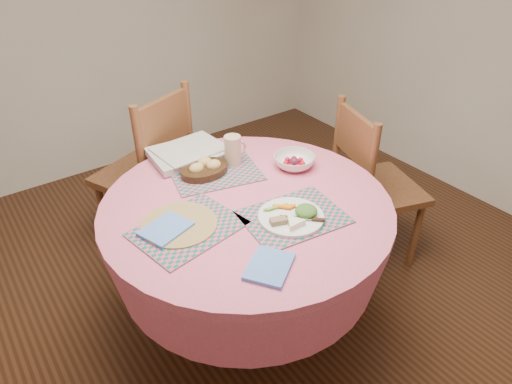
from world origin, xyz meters
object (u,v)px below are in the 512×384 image
wicker_trivet (179,225)px  bread_bowl (204,168)px  fruit_bowl (294,161)px  chair_right (371,183)px  chair_back (151,170)px  dining_table (247,238)px  latte_mug (233,150)px  dinner_plate (293,215)px

wicker_trivet → bread_bowl: size_ratio=1.30×
fruit_bowl → chair_right: bearing=-7.3°
chair_right → wicker_trivet: (-1.18, -0.02, 0.26)m
chair_right → bread_bowl: (-0.90, 0.26, 0.28)m
chair_right → chair_back: (-0.94, 0.80, 0.03)m
dining_table → wicker_trivet: size_ratio=4.13×
wicker_trivet → latte_mug: 0.53m
bread_bowl → fruit_bowl: bread_bowl is taller
dining_table → latte_mug: bearing=66.0°
latte_mug → chair_back: bearing=110.6°
chair_right → chair_back: 1.24m
chair_right → wicker_trivet: chair_right is taller
latte_mug → fruit_bowl: size_ratio=0.64×
dinner_plate → bread_bowl: bearing=101.7°
dining_table → dinner_plate: dinner_plate is taller
chair_right → fruit_bowl: bearing=100.6°
latte_mug → chair_right: bearing=-19.0°
latte_mug → wicker_trivet: bearing=-147.8°
dining_table → bread_bowl: bearing=95.2°
chair_right → dinner_plate: 0.87m
dinner_plate → dining_table: bearing=110.3°
dinner_plate → latte_mug: size_ratio=1.83×
bread_bowl → fruit_bowl: bearing=-26.6°
dining_table → chair_back: (-0.08, 0.85, -0.03)m
dining_table → chair_back: size_ratio=1.22×
wicker_trivet → dinner_plate: bearing=-30.7°
chair_back → bread_bowl: bearing=71.7°
dining_table → chair_back: bearing=95.1°
chair_back → wicker_trivet: (-0.24, -0.83, 0.23)m
chair_back → wicker_trivet: chair_back is taller
chair_right → dinner_plate: bearing=125.8°
wicker_trivet → fruit_bowl: bearing=7.8°
wicker_trivet → bread_bowl: 0.40m
dinner_plate → bread_bowl: size_ratio=1.15×
bread_bowl → latte_mug: latte_mug is taller
dinner_plate → fruit_bowl: bearing=49.6°
dining_table → latte_mug: (0.13, 0.30, 0.27)m
wicker_trivet → dinner_plate: size_ratio=1.14×
chair_right → latte_mug: 0.85m
dining_table → dinner_plate: 0.31m
dining_table → wicker_trivet: (-0.31, 0.02, 0.20)m
chair_back → wicker_trivet: size_ratio=3.39×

